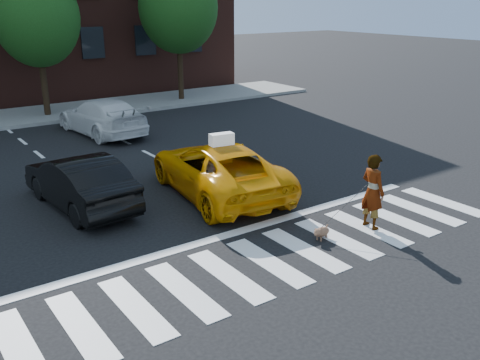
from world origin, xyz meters
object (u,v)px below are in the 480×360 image
at_px(tree_mid, 36,7).
at_px(black_sedan, 80,182).
at_px(dog, 321,232).
at_px(woman, 373,192).
at_px(white_suv, 102,116).
at_px(taxi, 218,169).

relative_size(tree_mid, black_sedan, 1.68).
distance_m(black_sedan, dog, 6.37).
bearing_deg(woman, black_sedan, 47.73).
height_order(woman, dog, woman).
bearing_deg(white_suv, tree_mid, -84.15).
relative_size(taxi, white_suv, 1.07).
height_order(white_suv, dog, white_suv).
height_order(tree_mid, dog, tree_mid).
distance_m(white_suv, woman, 12.71).
relative_size(taxi, black_sedan, 1.24).
xyz_separation_m(woman, dog, (-1.44, 0.17, -0.72)).
relative_size(taxi, woman, 2.88).
height_order(tree_mid, taxi, tree_mid).
relative_size(white_suv, dog, 8.90).
bearing_deg(woman, taxi, 26.10).
bearing_deg(black_sedan, dog, 121.74).
distance_m(tree_mid, black_sedan, 12.68).
distance_m(tree_mid, woman, 17.63).
xyz_separation_m(black_sedan, woman, (5.18, -5.30, 0.21)).
xyz_separation_m(black_sedan, white_suv, (3.48, 7.29, 0.02)).
bearing_deg(black_sedan, woman, 130.01).
xyz_separation_m(tree_mid, black_sedan, (-2.62, -11.69, -4.16)).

